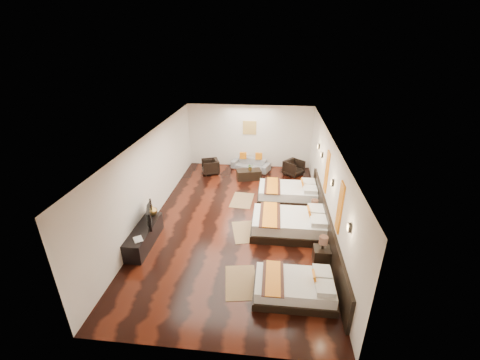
# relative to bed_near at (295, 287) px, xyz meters

# --- Properties ---
(floor) EXTENTS (5.50, 9.50, 0.01)m
(floor) POSITION_rel_bed_near_xyz_m (-1.69, 3.14, -0.24)
(floor) COLOR black
(floor) RESTS_ON ground
(ceiling) EXTENTS (5.50, 9.50, 0.01)m
(ceiling) POSITION_rel_bed_near_xyz_m (-1.69, 3.14, 2.56)
(ceiling) COLOR white
(ceiling) RESTS_ON floor
(back_wall) EXTENTS (5.50, 0.01, 2.80)m
(back_wall) POSITION_rel_bed_near_xyz_m (-1.69, 7.89, 1.16)
(back_wall) COLOR silver
(back_wall) RESTS_ON floor
(left_wall) EXTENTS (0.01, 9.50, 2.80)m
(left_wall) POSITION_rel_bed_near_xyz_m (-4.44, 3.14, 1.16)
(left_wall) COLOR silver
(left_wall) RESTS_ON floor
(right_wall) EXTENTS (0.01, 9.50, 2.80)m
(right_wall) POSITION_rel_bed_near_xyz_m (1.06, 3.14, 1.16)
(right_wall) COLOR silver
(right_wall) RESTS_ON floor
(headboard_panel) EXTENTS (0.08, 6.60, 0.90)m
(headboard_panel) POSITION_rel_bed_near_xyz_m (1.02, 2.34, 0.21)
(headboard_panel) COLOR black
(headboard_panel) RESTS_ON floor
(bed_near) EXTENTS (1.85, 1.17, 0.71)m
(bed_near) POSITION_rel_bed_near_xyz_m (0.00, 0.00, 0.00)
(bed_near) COLOR black
(bed_near) RESTS_ON floor
(bed_mid) EXTENTS (2.34, 1.47, 0.89)m
(bed_mid) POSITION_rel_bed_near_xyz_m (0.01, 2.58, 0.06)
(bed_mid) COLOR black
(bed_mid) RESTS_ON floor
(bed_far) EXTENTS (2.17, 1.36, 0.83)m
(bed_far) POSITION_rel_bed_near_xyz_m (0.00, 4.67, 0.04)
(bed_far) COLOR black
(bed_far) RESTS_ON floor
(nightstand_a) EXTENTS (0.42, 0.42, 0.84)m
(nightstand_a) POSITION_rel_bed_near_xyz_m (0.75, 1.23, 0.05)
(nightstand_a) COLOR black
(nightstand_a) RESTS_ON floor
(nightstand_b) EXTENTS (0.40, 0.40, 0.80)m
(nightstand_b) POSITION_rel_bed_near_xyz_m (0.75, 3.28, 0.04)
(nightstand_b) COLOR black
(nightstand_b) RESTS_ON floor
(jute_mat_near) EXTENTS (0.92, 1.30, 0.01)m
(jute_mat_near) POSITION_rel_bed_near_xyz_m (-1.28, 0.29, -0.24)
(jute_mat_near) COLOR olive
(jute_mat_near) RESTS_ON floor
(jute_mat_mid) EXTENTS (1.00, 1.34, 0.01)m
(jute_mat_mid) POSITION_rel_bed_near_xyz_m (-1.36, 2.45, -0.24)
(jute_mat_mid) COLOR olive
(jute_mat_mid) RESTS_ON floor
(jute_mat_far) EXTENTS (0.83, 1.25, 0.01)m
(jute_mat_far) POSITION_rel_bed_near_xyz_m (-1.67, 4.46, -0.24)
(jute_mat_far) COLOR olive
(jute_mat_far) RESTS_ON floor
(tv_console) EXTENTS (0.50, 1.80, 0.55)m
(tv_console) POSITION_rel_bed_near_xyz_m (-4.19, 1.52, 0.03)
(tv_console) COLOR black
(tv_console) RESTS_ON floor
(tv) EXTENTS (0.43, 0.94, 0.55)m
(tv) POSITION_rel_bed_near_xyz_m (-4.14, 1.79, 0.58)
(tv) COLOR black
(tv) RESTS_ON tv_console
(book) EXTENTS (0.35, 0.37, 0.03)m
(book) POSITION_rel_bed_near_xyz_m (-4.19, 0.91, 0.32)
(book) COLOR black
(book) RESTS_ON tv_console
(figurine) EXTENTS (0.39, 0.39, 0.34)m
(figurine) POSITION_rel_bed_near_xyz_m (-4.19, 2.27, 0.48)
(figurine) COLOR brown
(figurine) RESTS_ON tv_console
(sofa) EXTENTS (1.83, 1.21, 0.50)m
(sofa) POSITION_rel_bed_near_xyz_m (-1.58, 7.43, 0.01)
(sofa) COLOR gray
(sofa) RESTS_ON floor
(armchair_left) EXTENTS (0.90, 0.88, 0.64)m
(armchair_left) POSITION_rel_bed_near_xyz_m (-3.30, 6.78, 0.08)
(armchair_left) COLOR black
(armchair_left) RESTS_ON floor
(armchair_right) EXTENTS (1.01, 1.00, 0.66)m
(armchair_right) POSITION_rel_bed_near_xyz_m (0.31, 7.01, 0.09)
(armchair_right) COLOR black
(armchair_right) RESTS_ON floor
(coffee_table) EXTENTS (1.09, 0.73, 0.40)m
(coffee_table) POSITION_rel_bed_near_xyz_m (-1.58, 6.38, -0.04)
(coffee_table) COLOR black
(coffee_table) RESTS_ON floor
(table_plant) EXTENTS (0.30, 0.27, 0.28)m
(table_plant) POSITION_rel_bed_near_xyz_m (-1.53, 6.37, 0.30)
(table_plant) COLOR #22581D
(table_plant) RESTS_ON coffee_table
(orange_panel_a) EXTENTS (0.04, 0.40, 1.30)m
(orange_panel_a) POSITION_rel_bed_near_xyz_m (1.04, 1.24, 1.46)
(orange_panel_a) COLOR #D86014
(orange_panel_a) RESTS_ON right_wall
(orange_panel_b) EXTENTS (0.04, 0.40, 1.30)m
(orange_panel_b) POSITION_rel_bed_near_xyz_m (1.04, 3.44, 1.46)
(orange_panel_b) COLOR #D86014
(orange_panel_b) RESTS_ON right_wall
(sconce_near) EXTENTS (0.07, 0.12, 0.18)m
(sconce_near) POSITION_rel_bed_near_xyz_m (1.01, 0.14, 1.61)
(sconce_near) COLOR black
(sconce_near) RESTS_ON right_wall
(sconce_mid) EXTENTS (0.07, 0.12, 0.18)m
(sconce_mid) POSITION_rel_bed_near_xyz_m (1.01, 2.34, 1.61)
(sconce_mid) COLOR black
(sconce_mid) RESTS_ON right_wall
(sconce_far) EXTENTS (0.07, 0.12, 0.18)m
(sconce_far) POSITION_rel_bed_near_xyz_m (1.01, 4.54, 1.61)
(sconce_far) COLOR black
(sconce_far) RESTS_ON right_wall
(sconce_lounge) EXTENTS (0.07, 0.12, 0.18)m
(sconce_lounge) POSITION_rel_bed_near_xyz_m (1.01, 5.44, 1.61)
(sconce_lounge) COLOR black
(sconce_lounge) RESTS_ON right_wall
(gold_artwork) EXTENTS (0.60, 0.04, 0.60)m
(gold_artwork) POSITION_rel_bed_near_xyz_m (-1.69, 7.87, 1.56)
(gold_artwork) COLOR #AD873F
(gold_artwork) RESTS_ON back_wall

